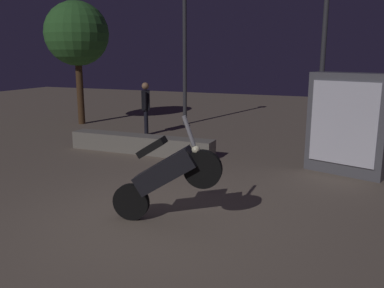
{
  "coord_description": "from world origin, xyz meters",
  "views": [
    {
      "loc": [
        2.75,
        -5.05,
        2.46
      ],
      "look_at": [
        0.21,
        1.04,
        1.0
      ],
      "focal_mm": 37.96,
      "sensor_mm": 36.0,
      "label": 1
    }
  ],
  "objects": [
    {
      "name": "ground_plane",
      "position": [
        0.0,
        0.0,
        0.0
      ],
      "size": [
        40.0,
        40.0,
        0.0
      ],
      "primitive_type": "plane",
      "color": "#756656"
    },
    {
      "name": "motorcycle_black_foreground",
      "position": [
        0.2,
        0.04,
        0.74
      ],
      "size": [
        1.65,
        0.46,
        1.63
      ],
      "rotation": [
        0.0,
        0.0,
        0.18
      ],
      "color": "black",
      "rests_on": "ground_plane"
    },
    {
      "name": "person_rider_beside",
      "position": [
        -3.37,
        5.92,
        0.97
      ],
      "size": [
        0.38,
        0.63,
        1.63
      ],
      "rotation": [
        0.0,
        0.0,
        0.46
      ],
      "color": "black",
      "rests_on": "ground_plane"
    },
    {
      "name": "streetlamp_near",
      "position": [
        1.67,
        7.07,
        3.18
      ],
      "size": [
        0.36,
        0.36,
        5.01
      ],
      "color": "#38383D",
      "rests_on": "ground_plane"
    },
    {
      "name": "streetlamp_far",
      "position": [
        -3.05,
        8.2,
        2.97
      ],
      "size": [
        0.36,
        0.36,
        4.63
      ],
      "color": "#38383D",
      "rests_on": "ground_plane"
    },
    {
      "name": "tree_left_bg",
      "position": [
        -6.55,
        6.86,
        3.15
      ],
      "size": [
        2.21,
        2.21,
        4.28
      ],
      "color": "#4C331E",
      "rests_on": "ground_plane"
    },
    {
      "name": "kiosk_billboard",
      "position": [
        2.54,
        3.82,
        1.05
      ],
      "size": [
        1.68,
        0.97,
        2.1
      ],
      "rotation": [
        0.0,
        0.0,
        2.83
      ],
      "color": "#595960",
      "rests_on": "ground_plane"
    },
    {
      "name": "planter_wall_low",
      "position": [
        -2.35,
        3.77,
        0.23
      ],
      "size": [
        3.89,
        0.5,
        0.45
      ],
      "color": "gray",
      "rests_on": "ground_plane"
    }
  ]
}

